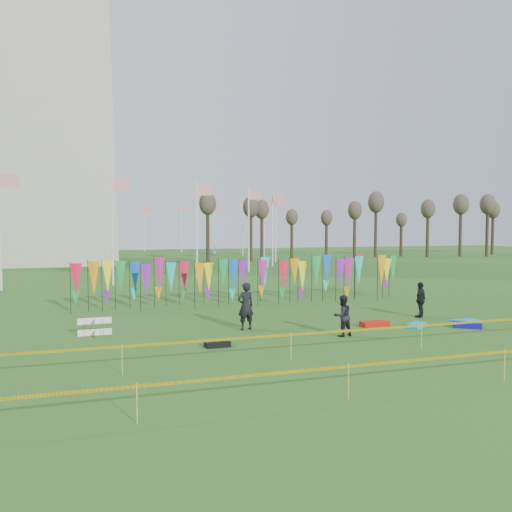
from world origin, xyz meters
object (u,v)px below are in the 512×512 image
object	(u,v)px
person_left	(246,306)
person_mid	(342,316)
kite_bag_red	(375,324)
kite_bag_blue	(467,325)
kite_bag_black	(217,344)
person_right	(421,300)
box_kite	(95,327)
kite_bag_teal	(465,323)
kite_bag_turquoise	(417,325)

from	to	relation	value
person_left	person_mid	xyz separation A→B (m)	(3.24, -2.30, -0.18)
kite_bag_red	kite_bag_blue	bearing A→B (deg)	-21.71
kite_bag_red	kite_bag_black	distance (m)	7.39
person_mid	person_right	bearing A→B (deg)	-165.54
box_kite	kite_bag_black	xyz separation A→B (m)	(4.16, -3.18, -0.26)
kite_bag_blue	person_mid	bearing A→B (deg)	178.96
kite_bag_teal	person_right	bearing A→B (deg)	107.71
person_right	kite_bag_black	distance (m)	10.78
kite_bag_black	kite_bag_teal	distance (m)	11.12
box_kite	kite_bag_red	xyz separation A→B (m)	(11.40, -1.68, -0.25)
person_mid	kite_bag_red	distance (m)	2.67
box_kite	person_left	distance (m)	6.01
kite_bag_black	kite_bag_teal	world-z (taller)	kite_bag_teal
person_mid	kite_bag_blue	distance (m)	5.84
person_mid	kite_bag_teal	xyz separation A→B (m)	(6.08, 0.36, -0.69)
box_kite	kite_bag_turquoise	xyz separation A→B (m)	(12.95, -2.46, -0.26)
box_kite	person_mid	bearing A→B (deg)	-18.08
box_kite	kite_bag_teal	distance (m)	15.49
box_kite	kite_bag_red	distance (m)	11.52
person_left	kite_bag_turquoise	size ratio (longest dim) A/B	2.05
kite_bag_turquoise	kite_bag_teal	world-z (taller)	kite_bag_teal
kite_bag_red	kite_bag_teal	bearing A→B (deg)	-13.97
person_right	kite_bag_teal	size ratio (longest dim) A/B	1.40
kite_bag_blue	kite_bag_black	size ratio (longest dim) A/B	1.25
kite_bag_blue	kite_bag_black	distance (m)	10.82
kite_bag_black	kite_bag_teal	size ratio (longest dim) A/B	0.73
box_kite	kite_bag_black	distance (m)	5.24
person_left	box_kite	bearing A→B (deg)	-17.45
person_right	kite_bag_blue	size ratio (longest dim) A/B	1.52
person_left	person_right	size ratio (longest dim) A/B	1.18
person_right	kite_bag_black	bearing A→B (deg)	-19.24
box_kite	person_right	bearing A→B (deg)	-1.83
person_right	kite_bag_red	distance (m)	3.47
box_kite	kite_bag_black	size ratio (longest dim) A/B	0.82
kite_bag_blue	person_right	bearing A→B (deg)	98.79
person_right	kite_bag_blue	distance (m)	2.76
box_kite	kite_bag_turquoise	distance (m)	13.19
person_left	person_mid	distance (m)	3.98
person_right	kite_bag_black	xyz separation A→B (m)	(-10.41, -2.72, -0.73)
box_kite	kite_bag_turquoise	bearing A→B (deg)	-10.77
box_kite	kite_bag_blue	world-z (taller)	box_kite
person_right	kite_bag_teal	distance (m)	2.39
kite_bag_black	kite_bag_turquoise	bearing A→B (deg)	4.67
person_mid	kite_bag_teal	distance (m)	6.13
kite_bag_red	person_right	bearing A→B (deg)	20.96
box_kite	kite_bag_turquoise	world-z (taller)	box_kite
box_kite	person_left	bearing A→B (deg)	-6.68
person_mid	kite_bag_blue	world-z (taller)	person_mid
person_left	kite_bag_blue	bearing A→B (deg)	154.31
kite_bag_red	kite_bag_teal	xyz separation A→B (m)	(3.86, -0.96, 0.00)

